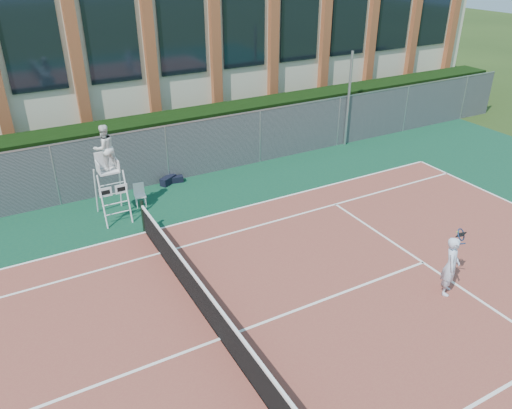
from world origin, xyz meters
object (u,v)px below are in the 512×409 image
plastic_chair (140,193)px  tennis_player (451,266)px  umpire_chair (105,151)px  steel_pole (348,100)px

plastic_chair → tennis_player: tennis_player is taller
umpire_chair → steel_pole: bearing=8.6°
umpire_chair → plastic_chair: size_ratio=4.03×
tennis_player → umpire_chair: bearing=128.0°
steel_pole → tennis_player: steel_pole is taller
tennis_player → steel_pole: bearing=65.9°
plastic_chair → tennis_player: bearing=-57.8°
plastic_chair → tennis_player: (5.47, -8.68, 0.38)m
umpire_chair → tennis_player: 10.65m
steel_pole → tennis_player: bearing=-114.1°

